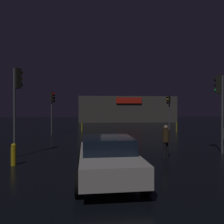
{
  "coord_description": "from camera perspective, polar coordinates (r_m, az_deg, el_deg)",
  "views": [
    {
      "loc": [
        -1.66,
        -16.31,
        2.31
      ],
      "look_at": [
        -0.01,
        5.05,
        2.16
      ],
      "focal_mm": 34.86,
      "sensor_mm": 36.0,
      "label": 1
    }
  ],
  "objects": [
    {
      "name": "ground_plane",
      "position": [
        16.56,
        1.39,
        -7.63
      ],
      "size": [
        120.0,
        120.0,
        0.0
      ],
      "primitive_type": "plane",
      "color": "black"
    },
    {
      "name": "store_building",
      "position": [
        45.97,
        3.55,
        0.68
      ],
      "size": [
        18.99,
        9.45,
        5.06
      ],
      "color": "#4C4742",
      "rests_on": "ground"
    },
    {
      "name": "traffic_signal_main",
      "position": [
        23.12,
        14.63,
        1.67
      ],
      "size": [
        0.42,
        0.42,
        3.88
      ],
      "color": "#595B60",
      "rests_on": "ground"
    },
    {
      "name": "traffic_signal_opposite",
      "position": [
        13.18,
        26.42,
        4.03
      ],
      "size": [
        0.42,
        0.42,
        4.2
      ],
      "color": "#595B60",
      "rests_on": "ground"
    },
    {
      "name": "traffic_signal_cross_left",
      "position": [
        21.57,
        -15.35,
        2.61
      ],
      "size": [
        0.43,
        0.41,
        4.09
      ],
      "color": "#595B60",
      "rests_on": "ground"
    },
    {
      "name": "traffic_signal_cross_right",
      "position": [
        11.69,
        -23.64,
        5.38
      ],
      "size": [
        0.42,
        0.42,
        4.38
      ],
      "color": "#595B60",
      "rests_on": "ground"
    },
    {
      "name": "car_far",
      "position": [
        7.53,
        -1.2,
        -11.62
      ],
      "size": [
        2.21,
        4.58,
        1.42
      ],
      "color": "silver",
      "rests_on": "ground"
    },
    {
      "name": "pedestrian",
      "position": [
        11.0,
        13.94,
        -6.85
      ],
      "size": [
        0.47,
        0.47,
        1.6
      ],
      "color": "black",
      "rests_on": "ground"
    },
    {
      "name": "fire_hydrant",
      "position": [
        10.18,
        -24.39,
        -10.11
      ],
      "size": [
        0.22,
        0.22,
        0.93
      ],
      "color": "gold",
      "rests_on": "ground"
    },
    {
      "name": "bollard_kerb_a",
      "position": [
        24.25,
        -7.9,
        -3.98
      ],
      "size": [
        0.13,
        0.13,
        0.92
      ],
      "primitive_type": "cylinder",
      "color": "gold",
      "rests_on": "ground"
    },
    {
      "name": "bollard_kerb_b",
      "position": [
        24.55,
        16.56,
        -3.76
      ],
      "size": [
        0.11,
        0.11,
        1.07
      ],
      "primitive_type": "cylinder",
      "color": "gold",
      "rests_on": "ground"
    }
  ]
}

